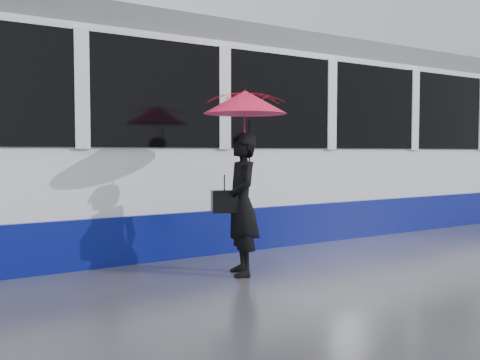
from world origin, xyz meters
TOP-DOWN VIEW (x-y plane):
  - ground at (0.00, 0.00)m, footprint 90.00×90.00m
  - rails at (0.00, 2.50)m, footprint 34.00×1.51m
  - tram at (-0.74, 2.50)m, footprint 26.00×2.56m
  - woman at (0.24, 0.01)m, footprint 0.57×0.70m
  - umbrella at (0.29, 0.01)m, footprint 1.24×1.24m
  - handbag at (0.02, 0.03)m, footprint 0.32×0.22m

SIDE VIEW (x-z plane):
  - ground at x=0.00m, z-range 0.00..0.00m
  - rails at x=0.00m, z-range 0.00..0.02m
  - woman at x=0.24m, z-range 0.00..1.67m
  - handbag at x=0.02m, z-range 0.66..1.09m
  - tram at x=-0.74m, z-range -0.04..3.31m
  - umbrella at x=0.29m, z-range 1.26..2.39m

